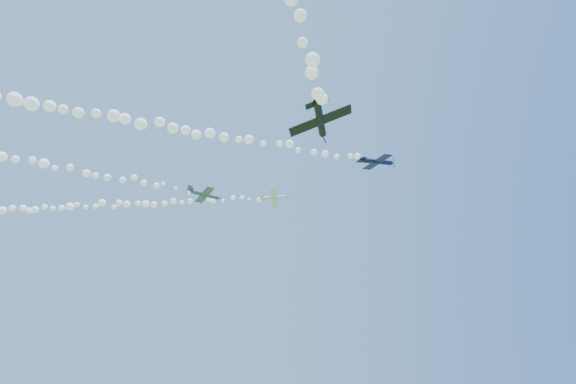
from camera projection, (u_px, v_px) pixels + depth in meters
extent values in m
cylinder|color=silver|center=(273.00, 198.00, 99.35)|extent=(5.21, 0.94, 0.90)
cone|color=silver|center=(286.00, 197.00, 99.16)|extent=(0.65, 0.72, 0.71)
cone|color=maroon|center=(288.00, 197.00, 99.13)|extent=(0.28, 0.25, 0.25)
cube|color=black|center=(288.00, 197.00, 99.14)|extent=(0.14, 0.59, 1.60)
cube|color=silver|center=(274.00, 198.00, 99.27)|extent=(2.84, 6.24, 2.00)
cube|color=silver|center=(262.00, 198.00, 99.54)|extent=(1.27, 2.27, 0.74)
cube|color=maroon|center=(261.00, 197.00, 99.85)|extent=(0.85, 0.57, 1.04)
sphere|color=black|center=(276.00, 196.00, 99.52)|extent=(0.78, 0.91, 0.79)
cylinder|color=#0D1039|center=(376.00, 161.00, 86.93)|extent=(6.49, 1.27, 1.40)
cone|color=#0D1039|center=(392.00, 163.00, 88.08)|extent=(0.86, 0.91, 0.92)
cone|color=silver|center=(394.00, 163.00, 88.24)|extent=(0.36, 0.32, 0.33)
cube|color=black|center=(394.00, 163.00, 88.19)|extent=(0.19, 0.41, 2.03)
cube|color=#0D1039|center=(377.00, 162.00, 86.98)|extent=(3.01, 8.00, 1.19)
cube|color=#0D1039|center=(361.00, 160.00, 85.98)|extent=(1.40, 2.88, 0.48)
cube|color=silver|center=(361.00, 157.00, 86.12)|extent=(1.08, 0.43, 1.36)
sphere|color=black|center=(380.00, 160.00, 87.34)|extent=(0.94, 0.98, 0.91)
cylinder|color=#3D4559|center=(203.00, 194.00, 86.06)|extent=(5.39, 2.72, 1.06)
cone|color=#3D4559|center=(219.00, 198.00, 87.27)|extent=(0.90, 0.92, 0.76)
cone|color=navy|center=(221.00, 199.00, 87.44)|extent=(0.36, 0.34, 0.27)
cube|color=black|center=(220.00, 199.00, 87.40)|extent=(0.15, 0.24, 1.73)
cube|color=#3D4559|center=(204.00, 195.00, 86.10)|extent=(3.50, 6.81, 0.49)
cube|color=#3D4559|center=(190.00, 191.00, 85.07)|extent=(1.51, 2.49, 0.22)
cube|color=navy|center=(190.00, 188.00, 85.28)|extent=(0.88, 0.42, 1.14)
sphere|color=black|center=(208.00, 194.00, 86.54)|extent=(0.86, 0.87, 0.72)
cylinder|color=black|center=(320.00, 119.00, 52.42)|extent=(1.00, 5.94, 1.29)
cone|color=black|center=(323.00, 135.00, 55.17)|extent=(0.82, 0.76, 0.86)
cone|color=orange|center=(323.00, 138.00, 55.56)|extent=(0.29, 0.32, 0.30)
cube|color=black|center=(323.00, 137.00, 55.45)|extent=(0.71, 0.43, 1.79)
cube|color=black|center=(320.00, 121.00, 52.58)|extent=(7.01, 3.42, 2.77)
cube|color=black|center=(317.00, 103.00, 50.16)|extent=(2.57, 1.51, 1.03)
cube|color=orange|center=(315.00, 99.00, 50.37)|extent=(0.74, 1.12, 1.20)
sphere|color=black|center=(319.00, 121.00, 53.33)|extent=(1.08, 0.99, 0.96)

